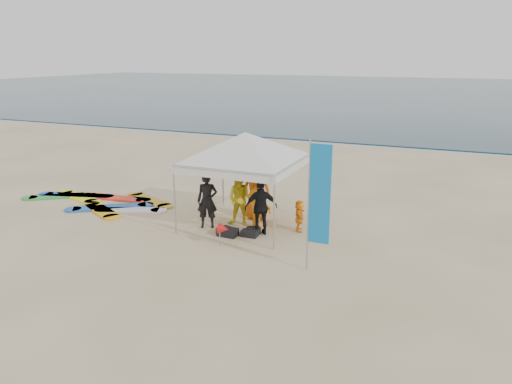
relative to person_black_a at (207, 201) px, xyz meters
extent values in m
plane|color=beige|center=(0.65, -2.41, -0.82)|extent=(120.00, 120.00, 0.00)
cube|color=#0C2633|center=(0.65, 57.59, -0.78)|extent=(160.00, 84.00, 0.08)
cube|color=silver|center=(0.65, 15.79, -0.82)|extent=(160.00, 1.20, 0.01)
imported|color=black|center=(0.00, 0.00, 0.00)|extent=(0.70, 0.59, 1.65)
imported|color=yellow|center=(0.81, 0.55, -0.02)|extent=(0.85, 0.70, 1.61)
imported|color=orange|center=(1.36, 0.64, 0.00)|extent=(1.23, 1.06, 1.66)
imported|color=black|center=(1.68, 0.08, -0.03)|extent=(1.00, 0.83, 1.60)
imported|color=#CA5A11|center=(1.01, 1.31, 0.09)|extent=(1.00, 0.76, 1.83)
imported|color=orange|center=(2.60, 0.77, -0.36)|extent=(0.51, 0.90, 0.93)
cylinder|color=#A5A5A8|center=(-0.58, 2.16, 0.18)|extent=(0.05, 0.05, 2.01)
cylinder|color=#A5A5A8|center=(2.43, 2.16, 0.18)|extent=(0.05, 0.05, 2.01)
cylinder|color=#A5A5A8|center=(-0.58, -0.85, 0.18)|extent=(0.05, 0.05, 2.01)
cylinder|color=#A5A5A8|center=(2.43, -0.85, 0.18)|extent=(0.05, 0.05, 2.01)
cube|color=white|center=(0.93, -0.85, 1.06)|extent=(3.11, 0.02, 0.24)
cube|color=white|center=(0.93, 2.16, 1.06)|extent=(3.11, 0.02, 0.24)
cube|color=white|center=(-0.58, 0.65, 1.06)|extent=(0.02, 3.11, 0.24)
cube|color=white|center=(2.43, 0.65, 1.06)|extent=(0.02, 3.11, 0.24)
pyramid|color=white|center=(0.93, 0.65, 1.98)|extent=(4.25, 4.25, 0.80)
cylinder|color=#A5A5A8|center=(3.62, -1.73, 0.75)|extent=(0.04, 0.04, 3.15)
cube|color=#0C7AC8|center=(3.88, -1.73, 1.07)|extent=(0.50, 0.03, 2.34)
cylinder|color=#A5A5A8|center=(1.01, -1.19, -0.52)|extent=(0.02, 0.02, 0.60)
cone|color=red|center=(1.13, -1.19, -0.33)|extent=(0.28, 0.28, 0.28)
cube|color=black|center=(0.87, -0.43, -0.71)|extent=(0.57, 0.38, 0.22)
cube|color=black|center=(1.45, -0.23, -0.73)|extent=(0.47, 0.32, 0.18)
cube|color=black|center=(0.76, -0.28, -0.74)|extent=(0.60, 0.54, 0.16)
cube|color=black|center=(1.47, 0.03, -0.72)|extent=(0.44, 0.43, 0.20)
cube|color=#F2A814|center=(-3.94, -0.03, -0.79)|extent=(1.80, 1.33, 0.07)
cube|color=#FDFF1A|center=(-5.76, 0.91, -0.79)|extent=(1.90, 1.06, 0.07)
cube|color=blue|center=(-5.96, 1.02, -0.79)|extent=(2.37, 1.14, 0.07)
cube|color=silver|center=(-3.05, 0.34, -0.79)|extent=(1.90, 1.22, 0.07)
cube|color=red|center=(-4.45, 1.34, -0.79)|extent=(2.26, 0.77, 0.07)
cube|color=green|center=(-6.51, 0.65, -0.79)|extent=(1.78, 1.50, 0.07)
cube|color=gold|center=(-3.17, 1.58, -0.79)|extent=(2.04, 1.31, 0.07)
cube|color=#2056AF|center=(-3.90, 0.35, -0.79)|extent=(2.22, 1.80, 0.07)
camera|label=1|loc=(6.83, -12.33, 4.17)|focal=35.00mm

